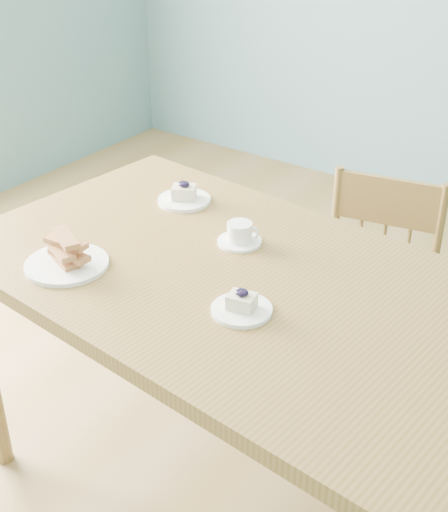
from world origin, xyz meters
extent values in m
cube|color=brown|center=(-0.09, 0.07, 0.79)|extent=(1.58, 1.00, 0.04)
cylinder|color=brown|center=(-0.74, 0.50, 0.38)|extent=(0.06, 0.06, 0.76)
cube|color=brown|center=(0.01, 0.67, 0.39)|extent=(0.44, 0.43, 0.04)
cylinder|color=brown|center=(-0.12, 0.49, 0.19)|extent=(0.03, 0.03, 0.37)
cylinder|color=brown|center=(0.20, 0.55, 0.19)|extent=(0.03, 0.03, 0.37)
cylinder|color=brown|center=(-0.18, 0.79, 0.19)|extent=(0.03, 0.03, 0.37)
cylinder|color=brown|center=(0.14, 0.85, 0.19)|extent=(0.03, 0.03, 0.37)
cylinder|color=brown|center=(-0.19, 0.80, 0.62)|extent=(0.03, 0.03, 0.43)
cylinder|color=brown|center=(0.15, 0.86, 0.62)|extent=(0.03, 0.03, 0.43)
cube|color=brown|center=(-0.02, 0.83, 0.74)|extent=(0.32, 0.08, 0.16)
cylinder|color=brown|center=(-0.10, 0.81, 0.53)|extent=(0.01, 0.01, 0.25)
cylinder|color=brown|center=(-0.02, 0.83, 0.53)|extent=(0.01, 0.01, 0.25)
cylinder|color=brown|center=(0.06, 0.85, 0.53)|extent=(0.01, 0.01, 0.25)
cylinder|color=white|center=(0.00, -0.06, 0.81)|extent=(0.14, 0.14, 0.01)
cube|color=beige|center=(0.00, -0.06, 0.84)|extent=(0.07, 0.06, 0.04)
ellipsoid|color=black|center=(0.00, -0.06, 0.86)|extent=(0.03, 0.03, 0.01)
sphere|color=black|center=(0.01, -0.05, 0.86)|extent=(0.01, 0.01, 0.01)
sphere|color=black|center=(-0.01, -0.05, 0.86)|extent=(0.01, 0.01, 0.01)
sphere|color=black|center=(0.00, -0.07, 0.86)|extent=(0.01, 0.01, 0.01)
cylinder|color=white|center=(-0.47, 0.33, 0.81)|extent=(0.16, 0.16, 0.01)
cube|color=beige|center=(-0.47, 0.33, 0.84)|extent=(0.09, 0.08, 0.04)
ellipsoid|color=black|center=(-0.47, 0.33, 0.87)|extent=(0.03, 0.03, 0.02)
sphere|color=black|center=(-0.46, 0.34, 0.87)|extent=(0.01, 0.01, 0.01)
sphere|color=black|center=(-0.48, 0.34, 0.87)|extent=(0.01, 0.01, 0.01)
sphere|color=black|center=(-0.47, 0.32, 0.87)|extent=(0.01, 0.01, 0.01)
cylinder|color=white|center=(-0.19, 0.21, 0.81)|extent=(0.12, 0.12, 0.01)
cylinder|color=white|center=(-0.19, 0.21, 0.84)|extent=(0.09, 0.09, 0.05)
cylinder|color=olive|center=(-0.19, 0.21, 0.86)|extent=(0.06, 0.06, 0.00)
torus|color=white|center=(-0.16, 0.23, 0.84)|extent=(0.04, 0.02, 0.04)
cylinder|color=white|center=(-0.48, -0.15, 0.81)|extent=(0.22, 0.22, 0.01)
camera|label=1|loc=(0.76, -1.20, 1.74)|focal=50.00mm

